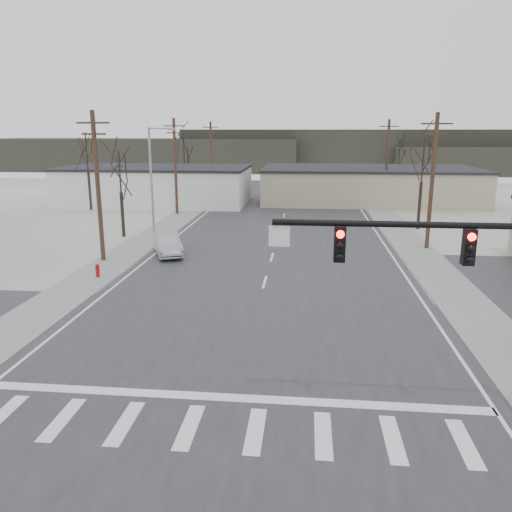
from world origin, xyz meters
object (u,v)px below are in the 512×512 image
at_px(fire_hydrant, 98,271).
at_px(sedan_crossing, 168,244).
at_px(traffic_signal_mast, 506,281).
at_px(car_far_a, 311,191).
at_px(car_far_b, 293,180).

bearing_deg(fire_hydrant, sedan_crossing, 65.77).
xyz_separation_m(traffic_signal_mast, sedan_crossing, (-15.39, 20.20, -3.86)).
xyz_separation_m(fire_hydrant, car_far_a, (13.15, 39.63, 0.35)).
distance_m(car_far_a, car_far_b, 15.96).
bearing_deg(traffic_signal_mast, fire_hydrant, 141.87).
height_order(car_far_a, car_far_b, car_far_a).
height_order(sedan_crossing, car_far_a, sedan_crossing).
relative_size(traffic_signal_mast, sedan_crossing, 1.92).
xyz_separation_m(car_far_a, car_far_b, (-2.94, 15.69, -0.03)).
bearing_deg(fire_hydrant, car_far_a, 71.65).
bearing_deg(sedan_crossing, car_far_b, 58.09).
xyz_separation_m(traffic_signal_mast, car_far_a, (-4.95, 53.84, -3.87)).
bearing_deg(car_far_b, traffic_signal_mast, -66.89).
relative_size(fire_hydrant, sedan_crossing, 0.19).
bearing_deg(car_far_a, sedan_crossing, 69.29).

